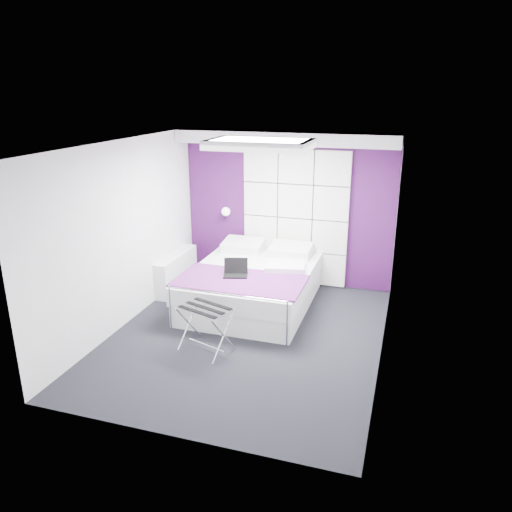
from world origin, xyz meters
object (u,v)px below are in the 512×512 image
Objects in this scene: radiator at (176,271)px; luggage_rack at (206,329)px; bed at (252,285)px; nightstand at (236,250)px; laptop at (237,271)px; wall_lamp at (227,211)px.

luggage_rack is (1.31, -1.81, 0.00)m from radiator.
bed is 1.19m from nightstand.
laptop is at bearing -105.72° from bed.
luggage_rack is 1.76× the size of laptop.
luggage_rack is (0.67, -2.57, -0.92)m from wall_lamp.
bed is at bearing -57.81° from nightstand.
nightstand is (0.82, 0.72, 0.23)m from radiator.
wall_lamp reaches higher than radiator.
laptop is at bearing -69.78° from nightstand.
radiator is at bearing 169.27° from bed.
luggage_rack is at bearing -78.96° from nightstand.
luggage_rack is at bearing -94.84° from bed.
radiator is 1.54m from laptop.
radiator is 1.96× the size of luggage_rack.
laptop is (-0.11, -0.40, 0.36)m from bed.
radiator is at bearing -138.55° from nightstand.
wall_lamp is 0.12× the size of radiator.
nightstand is 1.49m from laptop.
wall_lamp is 0.35× the size of nightstand.
laptop reaches higher than nightstand.
nightstand is 0.71× the size of luggage_rack.
wall_lamp reaches higher than nightstand.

